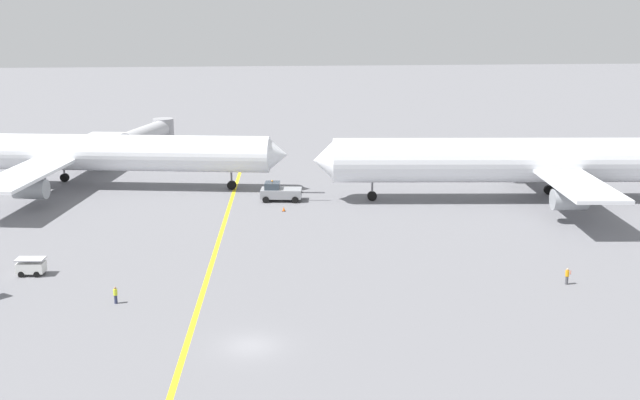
{
  "coord_description": "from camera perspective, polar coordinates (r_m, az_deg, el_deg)",
  "views": [
    {
      "loc": [
        0.25,
        -54.41,
        25.26
      ],
      "look_at": [
        8.19,
        29.79,
        4.0
      ],
      "focal_mm": 42.61,
      "sensor_mm": 36.0,
      "label": 1
    }
  ],
  "objects": [
    {
      "name": "ground_crew_marshaller_foreground",
      "position": [
        69.87,
        -15.11,
        -6.9
      ],
      "size": [
        0.36,
        0.36,
        1.55
      ],
      "color": "#2D3351",
      "rests_on": "ground"
    },
    {
      "name": "gse_baggage_cart_near_cluster",
      "position": [
        79.63,
        -20.88,
        -4.69
      ],
      "size": [
        2.85,
        1.8,
        1.71
      ],
      "color": "silver",
      "rests_on": "ground"
    },
    {
      "name": "ground_plane",
      "position": [
        59.99,
        -5.22,
        -10.85
      ],
      "size": [
        600.0,
        600.0,
        0.0
      ],
      "primitive_type": "plane",
      "color": "slate"
    },
    {
      "name": "airliner_at_gate_left",
      "position": [
        115.63,
        -17.93,
        3.39
      ],
      "size": [
        61.06,
        44.83,
        14.82
      ],
      "color": "white",
      "rests_on": "ground"
    },
    {
      "name": "airliner_being_pushed",
      "position": [
        106.25,
        15.82,
        2.86
      ],
      "size": [
        59.23,
        40.08,
        16.29
      ],
      "color": "white",
      "rests_on": "ground"
    },
    {
      "name": "ground_crew_ramp_agent_by_cones",
      "position": [
        75.68,
        18.07,
        -5.44
      ],
      "size": [
        0.49,
        0.36,
        1.61
      ],
      "color": "#4C4C51",
      "rests_on": "ground"
    },
    {
      "name": "traffic_cone_wingtip_starboard",
      "position": [
        97.91,
        -2.74,
        -0.69
      ],
      "size": [
        0.44,
        0.44,
        0.6
      ],
      "color": "orange",
      "rests_on": "ground"
    },
    {
      "name": "jet_bridge",
      "position": [
        139.25,
        -12.64,
        4.92
      ],
      "size": [
        8.08,
        17.94,
        5.62
      ],
      "color": "#B7B7BC",
      "rests_on": "ground"
    },
    {
      "name": "taxiway_stripe",
      "position": [
        69.34,
        -8.97,
        -7.43
      ],
      "size": [
        7.24,
        119.84,
        0.01
      ],
      "primitive_type": "cube",
      "rotation": [
        0.0,
        0.0,
        -0.06
      ],
      "color": "yellow",
      "rests_on": "ground"
    },
    {
      "name": "pushback_tug",
      "position": [
        103.2,
        -3.03,
        0.61
      ],
      "size": [
        8.8,
        3.68,
        2.85
      ],
      "color": "gray",
      "rests_on": "ground"
    }
  ]
}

